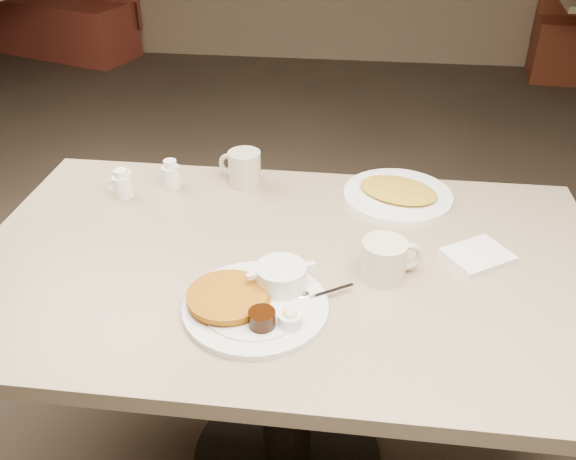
# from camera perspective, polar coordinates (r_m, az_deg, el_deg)

# --- Properties ---
(diner_table) EXTENTS (1.50, 0.90, 0.75)m
(diner_table) POSITION_cam_1_polar(r_m,az_deg,el_deg) (1.53, -0.09, -7.96)
(diner_table) COLOR tan
(diner_table) RESTS_ON ground
(main_plate) EXTENTS (0.41, 0.41, 0.07)m
(main_plate) POSITION_cam_1_polar(r_m,az_deg,el_deg) (1.28, -2.93, -6.41)
(main_plate) COLOR white
(main_plate) RESTS_ON diner_table
(coffee_mug_near) EXTENTS (0.15, 0.13, 0.09)m
(coffee_mug_near) POSITION_cam_1_polar(r_m,az_deg,el_deg) (1.37, 9.19, -2.67)
(coffee_mug_near) COLOR beige
(coffee_mug_near) RESTS_ON diner_table
(napkin) EXTENTS (0.18, 0.17, 0.02)m
(napkin) POSITION_cam_1_polar(r_m,az_deg,el_deg) (1.49, 17.41, -2.36)
(napkin) COLOR white
(napkin) RESTS_ON diner_table
(coffee_mug_far) EXTENTS (0.14, 0.12, 0.10)m
(coffee_mug_far) POSITION_cam_1_polar(r_m,az_deg,el_deg) (1.73, -4.21, 5.82)
(coffee_mug_far) COLOR beige
(coffee_mug_far) RESTS_ON diner_table
(creamer_left) EXTENTS (0.08, 0.06, 0.08)m
(creamer_left) POSITION_cam_1_polar(r_m,az_deg,el_deg) (1.73, -15.34, 4.18)
(creamer_left) COLOR white
(creamer_left) RESTS_ON diner_table
(creamer_right) EXTENTS (0.07, 0.06, 0.08)m
(creamer_right) POSITION_cam_1_polar(r_m,az_deg,el_deg) (1.75, -10.96, 5.17)
(creamer_right) COLOR white
(creamer_right) RESTS_ON diner_table
(hash_plate) EXTENTS (0.40, 0.40, 0.04)m
(hash_plate) POSITION_cam_1_polar(r_m,az_deg,el_deg) (1.69, 10.29, 3.39)
(hash_plate) COLOR white
(hash_plate) RESTS_ON diner_table
(booth_back_left) EXTENTS (1.76, 1.90, 1.12)m
(booth_back_left) POSITION_cam_1_polar(r_m,az_deg,el_deg) (5.78, -21.28, 19.13)
(booth_back_left) COLOR brown
(booth_back_left) RESTS_ON ground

